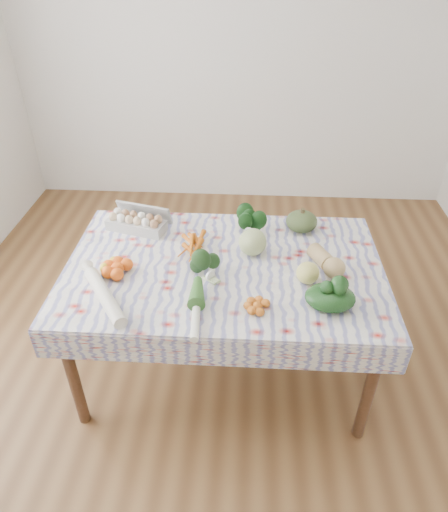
{
  "coord_description": "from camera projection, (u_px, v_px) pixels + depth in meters",
  "views": [
    {
      "loc": [
        0.11,
        -1.92,
        2.18
      ],
      "look_at": [
        0.0,
        0.0,
        0.82
      ],
      "focal_mm": 32.0,
      "sensor_mm": 36.0,
      "label": 1
    }
  ],
  "objects": [
    {
      "name": "cabbage",
      "position": [
        253.0,
        242.0,
        2.43
      ],
      "size": [
        0.17,
        0.17,
        0.15
      ],
      "primitive_type": "sphere",
      "rotation": [
        0.0,
        0.0,
        -0.14
      ],
      "color": "#A4B571",
      "rests_on": "tablecloth"
    },
    {
      "name": "butternut_squash",
      "position": [
        327.0,
        260.0,
        2.33
      ],
      "size": [
        0.21,
        0.27,
        0.11
      ],
      "primitive_type": "ellipsoid",
      "rotation": [
        0.0,
        0.0,
        0.46
      ],
      "color": "tan",
      "rests_on": "tablecloth"
    },
    {
      "name": "wall_back",
      "position": [
        240.0,
        47.0,
        3.85
      ],
      "size": [
        4.0,
        0.04,
        2.8
      ],
      "primitive_type": "cube",
      "color": "silver",
      "rests_on": "ground"
    },
    {
      "name": "broccoli",
      "position": [
        204.0,
        270.0,
        2.28
      ],
      "size": [
        0.19,
        0.19,
        0.1
      ],
      "primitive_type": "ellipsoid",
      "rotation": [
        0.0,
        0.0,
        0.83
      ],
      "color": "#1F431A",
      "rests_on": "tablecloth"
    },
    {
      "name": "spinach_bag",
      "position": [
        330.0,
        297.0,
        2.1
      ],
      "size": [
        0.27,
        0.23,
        0.1
      ],
      "primitive_type": "ellipsoid",
      "rotation": [
        0.0,
        0.0,
        -0.22
      ],
      "color": "black",
      "rests_on": "tablecloth"
    },
    {
      "name": "daikon",
      "position": [
        105.0,
        296.0,
        2.14
      ],
      "size": [
        0.31,
        0.41,
        0.06
      ],
      "primitive_type": "cylinder",
      "rotation": [
        1.57,
        0.0,
        0.6
      ],
      "color": "silver",
      "rests_on": "tablecloth"
    },
    {
      "name": "tablecloth",
      "position": [
        224.0,
        266.0,
        2.39
      ],
      "size": [
        1.66,
        1.06,
        0.01
      ],
      "primitive_type": "cube",
      "color": "silver",
      "rests_on": "dining_table"
    },
    {
      "name": "carrot_bunch",
      "position": [
        196.0,
        246.0,
        2.5
      ],
      "size": [
        0.24,
        0.22,
        0.04
      ],
      "primitive_type": "cube",
      "rotation": [
        0.0,
        0.0,
        0.02
      ],
      "color": "#C96012",
      "rests_on": "tablecloth"
    },
    {
      "name": "dining_table",
      "position": [
        224.0,
        278.0,
        2.44
      ],
      "size": [
        1.6,
        1.0,
        0.75
      ],
      "color": "brown",
      "rests_on": "ground"
    },
    {
      "name": "orange_cluster",
      "position": [
        117.0,
        268.0,
        2.31
      ],
      "size": [
        0.26,
        0.26,
        0.07
      ],
      "primitive_type": "cube",
      "rotation": [
        0.0,
        0.0,
        -0.31
      ],
      "color": "#F65D12",
      "rests_on": "tablecloth"
    },
    {
      "name": "kabocha_squash",
      "position": [
        302.0,
        221.0,
        2.64
      ],
      "size": [
        0.24,
        0.24,
        0.12
      ],
      "primitive_type": "ellipsoid",
      "rotation": [
        0.0,
        0.0,
        -0.42
      ],
      "color": "#405229",
      "rests_on": "tablecloth"
    },
    {
      "name": "egg_carton",
      "position": [
        136.0,
        223.0,
        2.65
      ],
      "size": [
        0.37,
        0.22,
        0.09
      ],
      "primitive_type": "cube",
      "rotation": [
        0.0,
        0.0,
        -0.27
      ],
      "color": "#A7A7A2",
      "rests_on": "tablecloth"
    },
    {
      "name": "ground",
      "position": [
        224.0,
        364.0,
        2.83
      ],
      "size": [
        4.5,
        4.5,
        0.0
      ],
      "primitive_type": "plane",
      "color": "brown",
      "rests_on": "ground"
    },
    {
      "name": "kale_bunch",
      "position": [
        253.0,
        224.0,
        2.6
      ],
      "size": [
        0.2,
        0.19,
        0.14
      ],
      "primitive_type": "ellipsoid",
      "rotation": [
        0.0,
        0.0,
        -0.4
      ],
      "color": "#103410",
      "rests_on": "tablecloth"
    },
    {
      "name": "leek",
      "position": [
        196.0,
        310.0,
        2.08
      ],
      "size": [
        0.06,
        0.38,
        0.04
      ],
      "primitive_type": "cylinder",
      "rotation": [
        1.57,
        0.0,
        0.06
      ],
      "color": "white",
      "rests_on": "tablecloth"
    },
    {
      "name": "mandarin_cluster",
      "position": [
        257.0,
        305.0,
        2.1
      ],
      "size": [
        0.19,
        0.19,
        0.04
      ],
      "primitive_type": "cube",
      "rotation": [
        0.0,
        0.0,
        -0.4
      ],
      "color": "orange",
      "rests_on": "tablecloth"
    },
    {
      "name": "grapefruit",
      "position": [
        308.0,
        273.0,
        2.24
      ],
      "size": [
        0.14,
        0.14,
        0.11
      ],
      "primitive_type": "sphere",
      "rotation": [
        0.0,
        0.0,
        0.32
      ],
      "color": "#DFD768",
      "rests_on": "tablecloth"
    }
  ]
}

